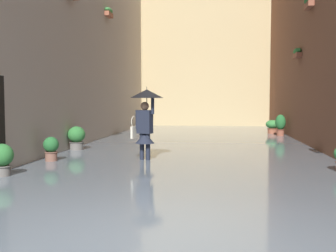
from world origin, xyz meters
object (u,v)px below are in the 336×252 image
(potted_plant_far_right, at_px, (51,149))
(potted_plant_mid_right, at_px, (2,160))
(person_wading, at_px, (146,113))
(potted_plant_mid_left, at_px, (280,125))
(potted_plant_far_left, at_px, (272,127))
(potted_plant_near_right, at_px, (77,138))

(potted_plant_far_right, bearing_deg, potted_plant_mid_right, 85.62)
(person_wading, bearing_deg, potted_plant_far_right, 11.72)
(person_wading, relative_size, potted_plant_far_right, 2.74)
(potted_plant_mid_left, bearing_deg, potted_plant_far_left, -82.17)
(potted_plant_far_left, distance_m, potted_plant_mid_right, 13.38)
(person_wading, distance_m, potted_plant_mid_left, 8.94)
(potted_plant_far_left, distance_m, potted_plant_near_right, 9.90)
(potted_plant_mid_left, relative_size, potted_plant_near_right, 1.22)
(person_wading, relative_size, potted_plant_far_left, 2.70)
(person_wading, relative_size, potted_plant_mid_left, 1.93)
(person_wading, xyz_separation_m, potted_plant_near_right, (2.53, -1.81, -0.87))
(potted_plant_mid_left, bearing_deg, potted_plant_near_right, 39.13)
(potted_plant_mid_left, bearing_deg, potted_plant_far_right, 49.29)
(potted_plant_near_right, bearing_deg, potted_plant_mid_left, -140.87)
(person_wading, bearing_deg, potted_plant_mid_left, -121.15)
(potted_plant_mid_left, xyz_separation_m, potted_plant_near_right, (7.14, 5.81, -0.12))
(potted_plant_far_left, bearing_deg, potted_plant_far_right, 53.92)
(potted_plant_far_right, bearing_deg, potted_plant_near_right, -86.11)
(potted_plant_far_right, bearing_deg, potted_plant_far_left, -126.08)
(potted_plant_far_left, xyz_separation_m, potted_plant_near_right, (6.97, 7.04, 0.04))
(potted_plant_far_right, bearing_deg, potted_plant_mid_left, -130.71)
(potted_plant_far_left, bearing_deg, person_wading, 63.38)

